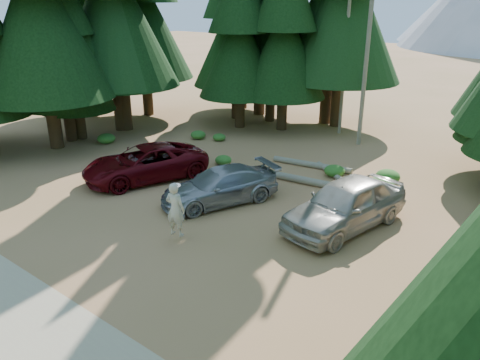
{
  "coord_description": "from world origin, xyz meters",
  "views": [
    {
      "loc": [
        11.54,
        -10.57,
        8.02
      ],
      "look_at": [
        0.86,
        3.11,
        1.25
      ],
      "focal_mm": 35.0,
      "sensor_mm": 36.0,
      "label": 1
    }
  ],
  "objects_px": {
    "silver_minivan_center": "(220,186)",
    "log_right": "(303,180)",
    "silver_minivan_right": "(346,204)",
    "frisbee_player": "(175,209)",
    "log_mid": "(333,174)",
    "red_pickup": "(145,163)",
    "log_left": "(312,165)"
  },
  "relations": [
    {
      "from": "log_right",
      "to": "red_pickup",
      "type": "bearing_deg",
      "value": -153.99
    },
    {
      "from": "silver_minivan_center",
      "to": "log_mid",
      "type": "distance_m",
      "value": 6.13
    },
    {
      "from": "log_right",
      "to": "log_left",
      "type": "bearing_deg",
      "value": 102.54
    },
    {
      "from": "frisbee_player",
      "to": "silver_minivan_center",
      "type": "bearing_deg",
      "value": -87.52
    },
    {
      "from": "silver_minivan_right",
      "to": "frisbee_player",
      "type": "xyz_separation_m",
      "value": [
        -4.17,
        -4.62,
        0.29
      ]
    },
    {
      "from": "log_mid",
      "to": "frisbee_player",
      "type": "bearing_deg",
      "value": -63.27
    },
    {
      "from": "log_left",
      "to": "log_right",
      "type": "xyz_separation_m",
      "value": [
        0.78,
        -2.17,
        0.02
      ]
    },
    {
      "from": "silver_minivan_center",
      "to": "silver_minivan_right",
      "type": "xyz_separation_m",
      "value": [
        5.14,
        1.12,
        0.2
      ]
    },
    {
      "from": "silver_minivan_right",
      "to": "log_left",
      "type": "distance_m",
      "value": 6.62
    },
    {
      "from": "log_left",
      "to": "log_right",
      "type": "distance_m",
      "value": 2.31
    },
    {
      "from": "log_mid",
      "to": "log_right",
      "type": "relative_size",
      "value": 0.58
    },
    {
      "from": "red_pickup",
      "to": "log_mid",
      "type": "height_order",
      "value": "red_pickup"
    },
    {
      "from": "silver_minivan_right",
      "to": "log_right",
      "type": "xyz_separation_m",
      "value": [
        -3.47,
        2.84,
        -0.76
      ]
    },
    {
      "from": "log_left",
      "to": "log_right",
      "type": "bearing_deg",
      "value": -79.55
    },
    {
      "from": "silver_minivan_center",
      "to": "silver_minivan_right",
      "type": "bearing_deg",
      "value": 35.76
    },
    {
      "from": "silver_minivan_center",
      "to": "log_right",
      "type": "distance_m",
      "value": 4.34
    },
    {
      "from": "silver_minivan_right",
      "to": "red_pickup",
      "type": "bearing_deg",
      "value": -161.27
    },
    {
      "from": "frisbee_player",
      "to": "log_mid",
      "type": "height_order",
      "value": "frisbee_player"
    },
    {
      "from": "silver_minivan_center",
      "to": "silver_minivan_right",
      "type": "relative_size",
      "value": 0.92
    },
    {
      "from": "red_pickup",
      "to": "log_left",
      "type": "distance_m",
      "value": 8.26
    },
    {
      "from": "silver_minivan_right",
      "to": "frisbee_player",
      "type": "relative_size",
      "value": 2.75
    },
    {
      "from": "silver_minivan_right",
      "to": "log_mid",
      "type": "distance_m",
      "value": 5.37
    },
    {
      "from": "log_mid",
      "to": "log_right",
      "type": "xyz_separation_m",
      "value": [
        -0.67,
        -1.67,
        0.04
      ]
    },
    {
      "from": "log_right",
      "to": "log_mid",
      "type": "bearing_deg",
      "value": 60.87
    },
    {
      "from": "red_pickup",
      "to": "silver_minivan_center",
      "type": "bearing_deg",
      "value": 22.38
    },
    {
      "from": "silver_minivan_center",
      "to": "frisbee_player",
      "type": "relative_size",
      "value": 2.53
    },
    {
      "from": "red_pickup",
      "to": "log_left",
      "type": "height_order",
      "value": "red_pickup"
    },
    {
      "from": "red_pickup",
      "to": "frisbee_player",
      "type": "xyz_separation_m",
      "value": [
        5.47,
        -3.4,
        0.42
      ]
    },
    {
      "from": "log_left",
      "to": "log_mid",
      "type": "distance_m",
      "value": 1.54
    },
    {
      "from": "silver_minivan_right",
      "to": "log_right",
      "type": "relative_size",
      "value": 1.02
    },
    {
      "from": "frisbee_player",
      "to": "log_left",
      "type": "xyz_separation_m",
      "value": [
        -0.08,
        9.64,
        -1.07
      ]
    },
    {
      "from": "silver_minivan_right",
      "to": "log_mid",
      "type": "height_order",
      "value": "silver_minivan_right"
    }
  ]
}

